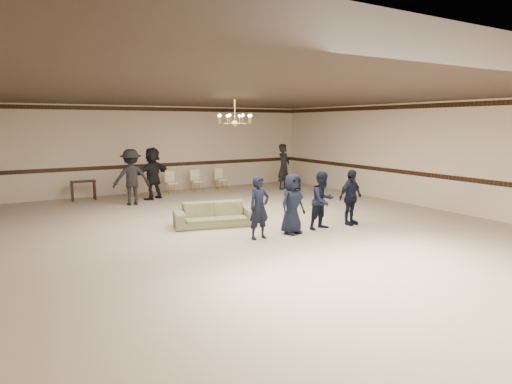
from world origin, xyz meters
TOP-DOWN VIEW (x-y plane):
  - room at (0.00, 0.00)m, footprint 12.01×14.01m
  - chair_rail at (0.00, 6.99)m, footprint 12.00×0.02m
  - crown_molding at (0.00, 6.99)m, footprint 12.00×0.02m
  - chandelier at (0.00, 1.00)m, footprint 0.94×0.94m
  - boy_a at (-0.36, -0.81)m, footprint 0.54×0.37m
  - boy_b at (0.54, -0.81)m, footprint 0.77×0.58m
  - boy_c at (1.44, -0.81)m, footprint 0.75×0.61m
  - boy_d at (2.34, -0.81)m, footprint 0.87×0.48m
  - settee at (-0.69, 0.81)m, footprint 2.16×1.26m
  - adult_left at (-1.72, 4.74)m, footprint 1.20×0.76m
  - adult_mid at (-0.82, 5.44)m, footprint 1.69×1.24m
  - adult_right at (4.28, 5.04)m, footprint 0.77×0.68m
  - banquet_chair_left at (0.08, 6.16)m, footprint 0.42×0.42m
  - banquet_chair_mid at (1.08, 6.16)m, footprint 0.43×0.43m
  - banquet_chair_right at (2.08, 6.16)m, footprint 0.44×0.44m
  - console_table at (-2.92, 6.36)m, footprint 0.80×0.35m

SIDE VIEW (x-z plane):
  - settee at x=-0.69m, z-range 0.00..0.59m
  - console_table at x=-2.92m, z-range 0.00..0.67m
  - banquet_chair_left at x=0.08m, z-range 0.00..0.84m
  - banquet_chair_mid at x=1.08m, z-range 0.00..0.84m
  - banquet_chair_right at x=2.08m, z-range 0.00..0.84m
  - boy_a at x=-0.36m, z-range 0.00..1.41m
  - boy_b at x=0.54m, z-range 0.00..1.41m
  - boy_c at x=1.44m, z-range 0.00..1.41m
  - boy_d at x=2.34m, z-range 0.00..1.41m
  - adult_left at x=-1.72m, z-range 0.00..1.77m
  - adult_mid at x=-0.82m, z-range 0.00..1.77m
  - adult_right at x=4.28m, z-range 0.00..1.77m
  - chair_rail at x=0.00m, z-range 0.93..1.07m
  - room at x=0.00m, z-range -0.01..3.20m
  - chandelier at x=0.00m, z-range 2.43..3.32m
  - crown_molding at x=0.00m, z-range 3.01..3.15m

